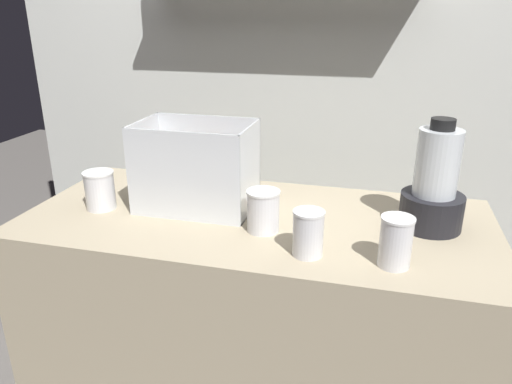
# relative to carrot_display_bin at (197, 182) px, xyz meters

# --- Properties ---
(counter) EXTENTS (1.40, 0.64, 0.90)m
(counter) POSITION_rel_carrot_display_bin_xyz_m (0.20, -0.03, -0.53)
(counter) COLOR tan
(counter) RESTS_ON ground_plane
(back_wall_unit) EXTENTS (2.60, 0.24, 2.50)m
(back_wall_unit) POSITION_rel_carrot_display_bin_xyz_m (0.20, 0.74, 0.28)
(back_wall_unit) COLOR silver
(back_wall_unit) RESTS_ON ground_plane
(carrot_display_bin) EXTENTS (0.35, 0.23, 0.27)m
(carrot_display_bin) POSITION_rel_carrot_display_bin_xyz_m (0.00, 0.00, 0.00)
(carrot_display_bin) COLOR white
(carrot_display_bin) RESTS_ON counter
(blender_pitcher) EXTENTS (0.18, 0.18, 0.32)m
(blender_pitcher) POSITION_rel_carrot_display_bin_xyz_m (0.70, 0.02, 0.04)
(blender_pitcher) COLOR black
(blender_pitcher) RESTS_ON counter
(juice_cup_beet_far_left) EXTENTS (0.09, 0.09, 0.12)m
(juice_cup_beet_far_left) POSITION_rel_carrot_display_bin_xyz_m (-0.29, -0.09, -0.03)
(juice_cup_beet_far_left) COLOR white
(juice_cup_beet_far_left) RESTS_ON counter
(juice_cup_mango_left) EXTENTS (0.09, 0.09, 0.12)m
(juice_cup_mango_left) POSITION_rel_carrot_display_bin_xyz_m (0.24, -0.12, -0.03)
(juice_cup_mango_left) COLOR white
(juice_cup_mango_left) RESTS_ON counter
(juice_cup_beet_middle) EXTENTS (0.08, 0.08, 0.12)m
(juice_cup_beet_middle) POSITION_rel_carrot_display_bin_xyz_m (0.39, -0.23, -0.03)
(juice_cup_beet_middle) COLOR white
(juice_cup_beet_middle) RESTS_ON counter
(juice_cup_mango_right) EXTENTS (0.08, 0.08, 0.13)m
(juice_cup_mango_right) POSITION_rel_carrot_display_bin_xyz_m (0.60, -0.23, -0.03)
(juice_cup_mango_right) COLOR white
(juice_cup_mango_right) RESTS_ON counter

